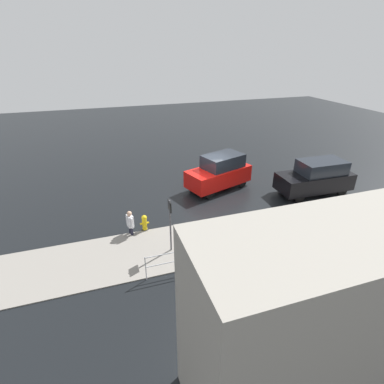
% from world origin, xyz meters
% --- Properties ---
extents(ground_plane, '(60.00, 60.00, 0.00)m').
position_xyz_m(ground_plane, '(0.00, 0.00, 0.00)').
color(ground_plane, black).
extents(kerb_strip, '(24.00, 3.20, 0.04)m').
position_xyz_m(kerb_strip, '(0.00, 4.20, 0.02)').
color(kerb_strip, gray).
rests_on(kerb_strip, ground).
extents(moving_hatchback, '(4.24, 2.84, 2.06)m').
position_xyz_m(moving_hatchback, '(-0.93, -0.71, 1.03)').
color(moving_hatchback, red).
rests_on(moving_hatchback, ground).
extents(parked_sedan, '(4.34, 1.86, 1.98)m').
position_xyz_m(parked_sedan, '(-5.93, 1.68, 1.00)').
color(parked_sedan, black).
rests_on(parked_sedan, ground).
extents(fire_hydrant, '(0.42, 0.31, 0.80)m').
position_xyz_m(fire_hydrant, '(4.19, 2.55, 0.40)').
color(fire_hydrant, gold).
rests_on(fire_hydrant, ground).
extents(pedestrian, '(0.32, 0.56, 1.22)m').
position_xyz_m(pedestrian, '(4.85, 2.70, 0.68)').
color(pedestrian, silver).
rests_on(pedestrian, ground).
extents(metal_railing, '(9.16, 0.04, 1.05)m').
position_xyz_m(metal_railing, '(0.16, 5.85, 0.72)').
color(metal_railing, '#B7BABF').
rests_on(metal_railing, ground).
extents(sign_post, '(0.07, 0.44, 2.40)m').
position_xyz_m(sign_post, '(3.41, 4.43, 1.58)').
color(sign_post, '#4C4C51').
rests_on(sign_post, ground).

